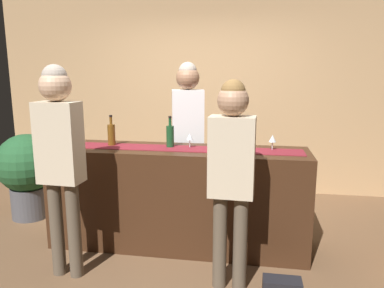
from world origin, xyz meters
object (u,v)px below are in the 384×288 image
wine_bottle_amber (111,134)px  wine_glass_far_end (272,139)px  wine_glass_near_customer (190,137)px  customer_browsing (60,149)px  bartender (188,124)px  wine_bottle_green (170,136)px  potted_plant_tall (27,170)px  customer_sipping (232,165)px  wine_glass_mid_counter (242,139)px

wine_bottle_amber → wine_glass_far_end: (1.56, 0.04, -0.01)m
wine_glass_near_customer → customer_browsing: customer_browsing is taller
wine_glass_far_end → bartender: size_ratio=0.08×
wine_bottle_green → wine_glass_near_customer: bearing=1.6°
bartender → potted_plant_tall: (-1.87, -0.17, -0.55)m
bartender → customer_browsing: size_ratio=1.02×
wine_bottle_amber → wine_glass_near_customer: (0.78, 0.02, -0.01)m
wine_glass_near_customer → potted_plant_tall: bearing=169.8°
wine_bottle_amber → wine_glass_near_customer: 0.78m
wine_glass_near_customer → potted_plant_tall: (-1.98, 0.36, -0.51)m
customer_browsing → customer_sipping: bearing=4.2°
wine_bottle_amber → customer_browsing: (-0.14, -0.74, 0.00)m
wine_bottle_amber → bartender: (0.67, 0.54, 0.04)m
wine_glass_mid_counter → customer_browsing: size_ratio=0.08×
wine_glass_near_customer → bartender: size_ratio=0.08×
wine_bottle_green → customer_browsing: 1.05m
wine_bottle_green → potted_plant_tall: (-1.79, 0.36, -0.52)m
wine_glass_far_end → wine_bottle_amber: bearing=-178.7°
wine_glass_near_customer → customer_sipping: size_ratio=0.09×
wine_glass_near_customer → wine_glass_far_end: size_ratio=1.00×
wine_bottle_green → wine_glass_mid_counter: (0.69, -0.03, -0.01)m
wine_bottle_green → wine_glass_mid_counter: bearing=-2.7°
bartender → wine_glass_mid_counter: bearing=123.1°
wine_bottle_green → bartender: size_ratio=0.17×
wine_glass_near_customer → customer_sipping: 0.85m
wine_bottle_amber → wine_glass_mid_counter: 1.28m
potted_plant_tall → wine_glass_far_end: bearing=-7.0°
wine_glass_mid_counter → wine_glass_near_customer: bearing=175.7°
wine_bottle_amber → customer_sipping: customer_sipping is taller
wine_glass_near_customer → bartender: bearing=101.7°
bartender → potted_plant_tall: 1.96m
customer_sipping → customer_browsing: size_ratio=0.94×
customer_browsing → wine_glass_near_customer: bearing=42.0°
wine_bottle_amber → wine_glass_near_customer: size_ratio=2.10×
wine_bottle_green → customer_browsing: size_ratio=0.17×
customer_sipping → potted_plant_tall: bearing=158.6°
customer_browsing → potted_plant_tall: size_ratio=1.77×
wine_glass_far_end → potted_plant_tall: wine_glass_far_end is taller
wine_bottle_green → wine_glass_far_end: 0.97m
wine_glass_far_end → potted_plant_tall: bearing=173.0°
wine_bottle_amber → wine_glass_mid_counter: (1.28, -0.02, -0.01)m
wine_bottle_amber → customer_browsing: bearing=-100.9°
wine_bottle_amber → customer_browsing: size_ratio=0.17×
wine_glass_mid_counter → potted_plant_tall: 2.56m
wine_glass_mid_counter → bartender: bearing=137.1°
wine_glass_far_end → customer_sipping: customer_sipping is taller
bartender → customer_browsing: 1.51m
bartender → customer_sipping: bartender is taller
wine_bottle_amber → bartender: 0.86m
wine_glass_near_customer → wine_glass_mid_counter: bearing=-4.3°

